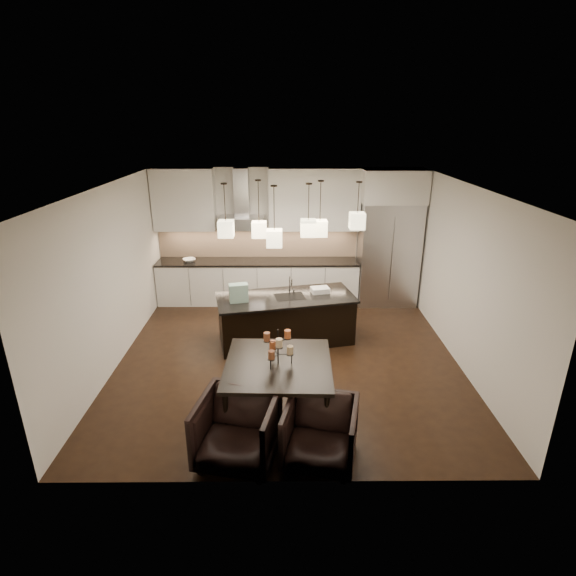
{
  "coord_description": "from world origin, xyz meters",
  "views": [
    {
      "loc": [
        -0.05,
        -6.59,
        3.73
      ],
      "look_at": [
        0.0,
        0.2,
        1.15
      ],
      "focal_mm": 28.0,
      "sensor_mm": 36.0,
      "label": 1
    }
  ],
  "objects_px": {
    "island_body": "(286,320)",
    "armchair_left": "(237,430)",
    "dining_table": "(278,390)",
    "armchair_right": "(320,433)",
    "refrigerator": "(388,254)"
  },
  "relations": [
    {
      "from": "dining_table",
      "to": "armchair_right",
      "type": "height_order",
      "value": "dining_table"
    },
    {
      "from": "refrigerator",
      "to": "armchair_right",
      "type": "bearing_deg",
      "value": -110.07
    },
    {
      "from": "dining_table",
      "to": "armchair_right",
      "type": "xyz_separation_m",
      "value": [
        0.49,
        -0.82,
        -0.03
      ]
    },
    {
      "from": "island_body",
      "to": "dining_table",
      "type": "xyz_separation_m",
      "value": [
        -0.1,
        -2.19,
        0.0
      ]
    },
    {
      "from": "dining_table",
      "to": "armchair_left",
      "type": "xyz_separation_m",
      "value": [
        -0.46,
        -0.79,
        0.0
      ]
    },
    {
      "from": "refrigerator",
      "to": "armchair_left",
      "type": "bearing_deg",
      "value": -119.46
    },
    {
      "from": "island_body",
      "to": "dining_table",
      "type": "relative_size",
      "value": 1.7
    },
    {
      "from": "armchair_left",
      "to": "armchair_right",
      "type": "xyz_separation_m",
      "value": [
        0.94,
        -0.03,
        -0.03
      ]
    },
    {
      "from": "island_body",
      "to": "armchair_left",
      "type": "xyz_separation_m",
      "value": [
        -0.56,
        -2.99,
        0.0
      ]
    },
    {
      "from": "refrigerator",
      "to": "armchair_left",
      "type": "height_order",
      "value": "refrigerator"
    },
    {
      "from": "dining_table",
      "to": "armchair_left",
      "type": "bearing_deg",
      "value": -118.25
    },
    {
      "from": "island_body",
      "to": "armchair_left",
      "type": "bearing_deg",
      "value": -112.81
    },
    {
      "from": "armchair_left",
      "to": "dining_table",
      "type": "bearing_deg",
      "value": 71.81
    },
    {
      "from": "refrigerator",
      "to": "island_body",
      "type": "bearing_deg",
      "value": -140.17
    },
    {
      "from": "armchair_left",
      "to": "refrigerator",
      "type": "bearing_deg",
      "value": 72.22
    }
  ]
}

